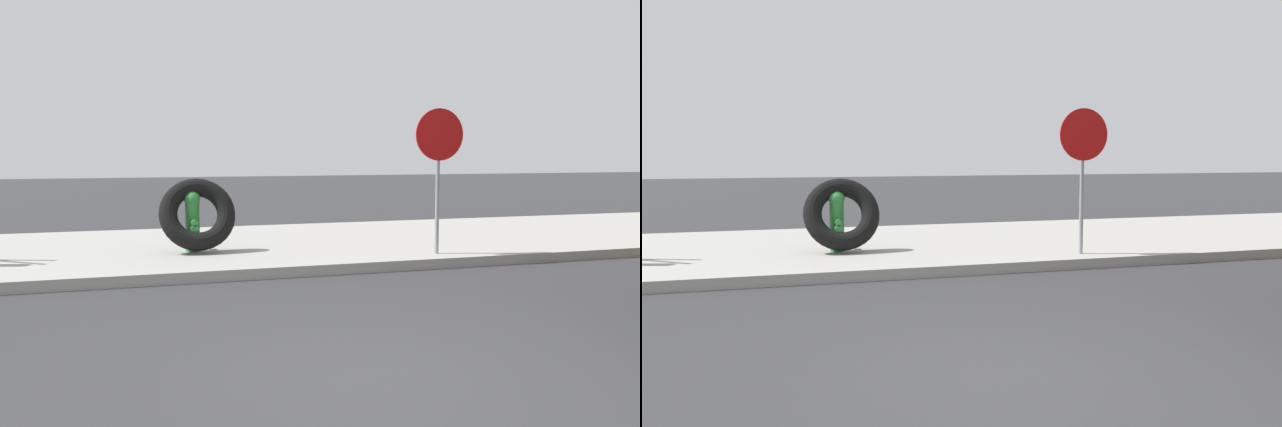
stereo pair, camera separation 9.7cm
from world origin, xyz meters
TOP-DOWN VIEW (x-y plane):
  - ground_plane at (0.00, 0.00)m, footprint 80.00×80.00m
  - sidewalk_curb at (0.00, 6.50)m, footprint 36.00×5.00m
  - fire_hydrant at (-0.67, 5.76)m, footprint 0.25×0.56m
  - loose_tire at (-0.60, 5.66)m, footprint 1.15×0.75m
  - stop_sign at (2.76, 4.43)m, footprint 0.76×0.08m

SIDE VIEW (x-z plane):
  - ground_plane at x=0.00m, z-range 0.00..0.00m
  - sidewalk_curb at x=0.00m, z-range 0.00..0.15m
  - fire_hydrant at x=-0.67m, z-range 0.18..1.10m
  - loose_tire at x=-0.60m, z-range 0.15..1.30m
  - stop_sign at x=2.76m, z-range 0.56..2.70m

